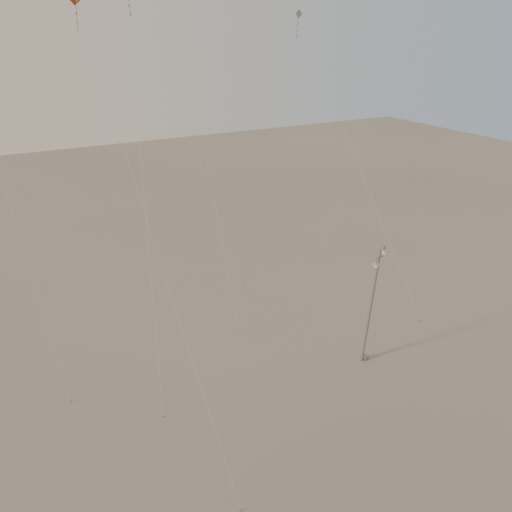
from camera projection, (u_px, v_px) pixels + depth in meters
name	position (u px, v px, depth m)	size (l,w,h in m)	color
ground	(291.00, 402.00, 30.59)	(160.00, 160.00, 0.00)	gray
street_lamp	(372.00, 302.00, 32.74)	(1.59, 0.95, 8.42)	gray
kite_1	(134.00, 81.00, 27.97)	(2.82, 8.84, 23.72)	#36312D
kite_3	(116.00, 124.00, 25.75)	(1.84, 16.18, 22.65)	#9A3516
kite_4	(330.00, 95.00, 38.49)	(4.24, 13.06, 22.21)	#36312D
kite_5	(140.00, 2.00, 35.10)	(8.23, 4.11, 28.77)	brown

